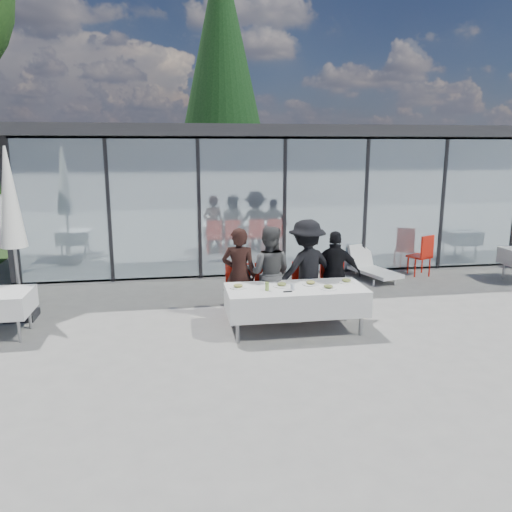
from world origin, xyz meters
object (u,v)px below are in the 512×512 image
at_px(market_umbrella, 11,209).
at_px(conifer_tree, 222,66).
at_px(diner_a, 239,275).
at_px(plate_a, 238,287).
at_px(spare_table_left, 2,303).
at_px(lounger, 371,267).
at_px(folded_eyeglasses, 288,292).
at_px(diner_chair_d, 333,285).
at_px(diner_chair_a, 239,289).
at_px(plate_d, 346,281).
at_px(diner_b, 269,273).
at_px(plate_extra, 328,287).
at_px(juice_bottle, 267,286).
at_px(diner_d, 335,274).
at_px(spare_chair_b, 423,253).
at_px(plate_b, 282,285).
at_px(diner_c, 306,269).
at_px(diner_chair_b, 268,288).
at_px(dining_table, 296,300).
at_px(diner_chair_c, 305,286).
at_px(plate_c, 311,283).

distance_m(market_umbrella, conifer_tree, 12.75).
bearing_deg(diner_a, plate_a, 95.64).
distance_m(spare_table_left, lounger, 7.63).
bearing_deg(folded_eyeglasses, diner_chair_d, 42.84).
bearing_deg(market_umbrella, lounger, 13.41).
relative_size(diner_chair_a, plate_d, 3.51).
distance_m(plate_a, conifer_tree, 13.49).
height_order(diner_a, diner_chair_d, diner_a).
distance_m(diner_b, spare_table_left, 4.34).
height_order(plate_extra, juice_bottle, juice_bottle).
xyz_separation_m(diner_d, spare_chair_b, (2.92, 2.37, -0.23)).
height_order(plate_b, plate_extra, same).
relative_size(diner_chair_a, diner_c, 0.56).
relative_size(juice_bottle, spare_table_left, 0.16).
height_order(plate_d, folded_eyeglasses, plate_d).
bearing_deg(diner_chair_d, market_umbrella, 173.75).
distance_m(diner_chair_b, diner_d, 1.23).
xyz_separation_m(dining_table, diner_b, (-0.32, 0.68, 0.29)).
distance_m(diner_b, plate_d, 1.34).
relative_size(plate_b, market_umbrella, 0.09).
distance_m(diner_c, diner_chair_c, 0.35).
height_order(plate_a, plate_c, same).
bearing_deg(dining_table, plate_c, 22.35).
relative_size(diner_c, plate_b, 6.31).
xyz_separation_m(diner_chair_b, folded_eyeglasses, (0.13, -0.99, 0.22)).
bearing_deg(diner_chair_b, diner_chair_d, 0.00).
distance_m(diner_chair_a, diner_d, 1.74).
xyz_separation_m(plate_extra, folded_eyeglasses, (-0.68, -0.08, -0.02)).
height_order(diner_a, spare_table_left, diner_a).
xyz_separation_m(diner_d, market_umbrella, (-5.52, 0.67, 1.19)).
height_order(diner_a, plate_extra, diner_a).
xyz_separation_m(spare_chair_b, market_umbrella, (-8.44, -1.69, 1.42)).
relative_size(diner_a, diner_chair_b, 1.69).
xyz_separation_m(diner_chair_d, plate_a, (-1.81, -0.64, 0.24)).
xyz_separation_m(diner_chair_c, spare_chair_b, (3.44, 2.30, 0.00)).
relative_size(plate_d, spare_table_left, 0.32).
relative_size(dining_table, diner_chair_c, 2.32).
distance_m(diner_chair_b, plate_a, 0.92).
relative_size(dining_table, folded_eyeglasses, 16.14).
xyz_separation_m(diner_c, spare_chair_b, (3.44, 2.37, -0.34)).
height_order(diner_chair_b, plate_a, diner_chair_b).
bearing_deg(diner_chair_c, conifer_tree, 91.52).
bearing_deg(spare_table_left, plate_d, -3.67).
height_order(spare_table_left, spare_chair_b, spare_chair_b).
relative_size(dining_table, plate_d, 8.13).
bearing_deg(market_umbrella, plate_c, -14.14).
bearing_deg(folded_eyeglasses, plate_b, 94.25).
xyz_separation_m(plate_c, folded_eyeglasses, (-0.47, -0.36, -0.02)).
bearing_deg(plate_b, plate_c, 2.69).
bearing_deg(diner_chair_b, plate_c, -46.66).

